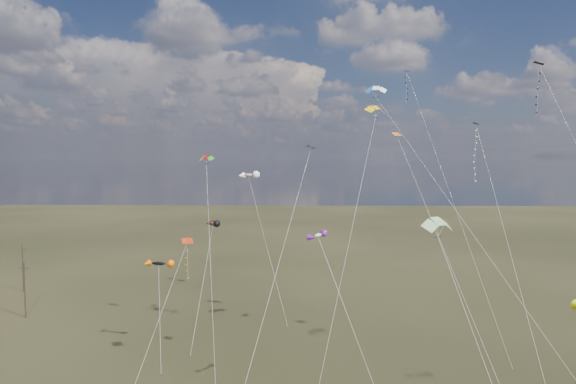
{
  "coord_description": "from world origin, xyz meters",
  "views": [
    {
      "loc": [
        1.59,
        -41.07,
        23.1
      ],
      "look_at": [
        0.0,
        18.0,
        19.0
      ],
      "focal_mm": 32.0,
      "sensor_mm": 36.0,
      "label": 1
    }
  ],
  "objects_px": {
    "utility_pole_far": "(23,268)",
    "diamond_black_high": "(547,106)",
    "utility_pole_near": "(25,290)",
    "parafoil_yellow": "(375,108)",
    "novelty_black_orange": "(159,264)"
  },
  "relations": [
    {
      "from": "novelty_black_orange",
      "to": "utility_pole_far",
      "type": "bearing_deg",
      "value": 140.73
    },
    {
      "from": "utility_pole_near",
      "to": "novelty_black_orange",
      "type": "height_order",
      "value": "novelty_black_orange"
    },
    {
      "from": "diamond_black_high",
      "to": "parafoil_yellow",
      "type": "bearing_deg",
      "value": 152.74
    },
    {
      "from": "utility_pole_near",
      "to": "parafoil_yellow",
      "type": "relative_size",
      "value": 0.27
    },
    {
      "from": "utility_pole_far",
      "to": "parafoil_yellow",
      "type": "distance_m",
      "value": 66.05
    },
    {
      "from": "utility_pole_far",
      "to": "novelty_black_orange",
      "type": "bearing_deg",
      "value": -39.27
    },
    {
      "from": "utility_pole_far",
      "to": "diamond_black_high",
      "type": "bearing_deg",
      "value": -24.46
    },
    {
      "from": "utility_pole_far",
      "to": "diamond_black_high",
      "type": "xyz_separation_m",
      "value": [
        72.08,
        -32.79,
        24.0
      ]
    },
    {
      "from": "utility_pole_near",
      "to": "parafoil_yellow",
      "type": "xyz_separation_m",
      "value": [
        48.15,
        -10.59,
        24.6
      ]
    },
    {
      "from": "utility_pole_far",
      "to": "diamond_black_high",
      "type": "distance_m",
      "value": 82.74
    },
    {
      "from": "parafoil_yellow",
      "to": "novelty_black_orange",
      "type": "xyz_separation_m",
      "value": [
        -25.7,
        -0.31,
        -18.39
      ]
    },
    {
      "from": "utility_pole_near",
      "to": "novelty_black_orange",
      "type": "relative_size",
      "value": 0.74
    },
    {
      "from": "utility_pole_near",
      "to": "novelty_black_orange",
      "type": "bearing_deg",
      "value": -25.89
    },
    {
      "from": "parafoil_yellow",
      "to": "diamond_black_high",
      "type": "bearing_deg",
      "value": -27.26
    },
    {
      "from": "diamond_black_high",
      "to": "novelty_black_orange",
      "type": "xyz_separation_m",
      "value": [
        -41.62,
        7.89,
        -17.8
      ]
    }
  ]
}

